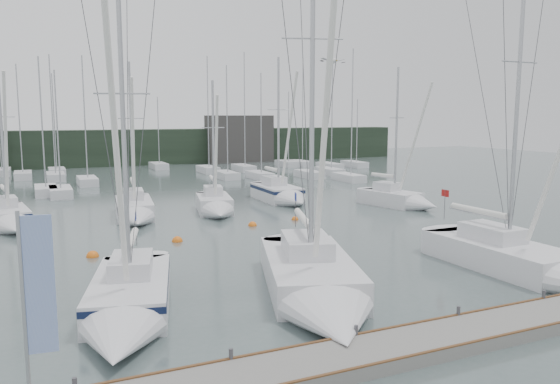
{
  "coord_description": "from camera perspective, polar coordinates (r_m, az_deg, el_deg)",
  "views": [
    {
      "loc": [
        -10.63,
        -17.41,
        6.98
      ],
      "look_at": [
        -0.4,
        5.0,
        3.52
      ],
      "focal_mm": 35.0,
      "sensor_mm": 36.0,
      "label": 1
    }
  ],
  "objects": [
    {
      "name": "far_treeline",
      "position": [
        80.25,
        -16.94,
        4.45
      ],
      "size": [
        90.0,
        4.0,
        5.0
      ],
      "primitive_type": "cube",
      "color": "black",
      "rests_on": "ground"
    },
    {
      "name": "sailboat_mid_c",
      "position": [
        39.06,
        -6.73,
        -1.54
      ],
      "size": [
        3.59,
        6.88,
        10.17
      ],
      "rotation": [
        0.0,
        0.0,
        -0.2
      ],
      "color": "silver",
      "rests_on": "ground"
    },
    {
      "name": "dock_banner",
      "position": [
        13.08,
        -24.29,
        -9.91
      ],
      "size": [
        0.7,
        0.13,
        4.6
      ],
      "rotation": [
        0.0,
        0.0,
        -0.1
      ],
      "color": "#A0A2A8",
      "rests_on": "dock"
    },
    {
      "name": "mast_forest",
      "position": [
        63.47,
        -11.18,
        1.97
      ],
      "size": [
        55.07,
        26.6,
        14.8
      ],
      "color": "silver",
      "rests_on": "ground"
    },
    {
      "name": "buoy_b",
      "position": [
        34.95,
        -2.89,
        -3.54
      ],
      "size": [
        0.55,
        0.55,
        0.55
      ],
      "primitive_type": "sphere",
      "color": "orange",
      "rests_on": "ground"
    },
    {
      "name": "sailboat_near_left",
      "position": [
        19.51,
        -15.71,
        -11.56
      ],
      "size": [
        4.8,
        9.45,
        13.07
      ],
      "rotation": [
        0.0,
        0.0,
        -0.25
      ],
      "color": "silver",
      "rests_on": "ground"
    },
    {
      "name": "sailboat_near_right",
      "position": [
        26.02,
        25.44,
        -7.07
      ],
      "size": [
        3.13,
        10.59,
        15.72
      ],
      "rotation": [
        0.0,
        0.0,
        0.01
      ],
      "color": "silver",
      "rests_on": "ground"
    },
    {
      "name": "buoy_a",
      "position": [
        31.12,
        -10.69,
        -5.11
      ],
      "size": [
        0.6,
        0.6,
        0.6
      ],
      "primitive_type": "sphere",
      "color": "orange",
      "rests_on": "ground"
    },
    {
      "name": "seagull",
      "position": [
        22.38,
        5.53,
        13.49
      ],
      "size": [
        1.12,
        0.52,
        0.22
      ],
      "rotation": [
        0.0,
        0.0,
        0.18
      ],
      "color": "silver",
      "rests_on": "ground"
    },
    {
      "name": "sailboat_mid_e",
      "position": [
        42.8,
        12.81,
        -0.86
      ],
      "size": [
        3.83,
        6.94,
        11.35
      ],
      "rotation": [
        0.0,
        0.0,
        0.24
      ],
      "color": "silver",
      "rests_on": "ground"
    },
    {
      "name": "sailboat_near_center",
      "position": [
        20.42,
        4.08,
        -10.28
      ],
      "size": [
        6.6,
        11.34,
        16.81
      ],
      "rotation": [
        0.0,
        0.0,
        -0.32
      ],
      "color": "silver",
      "rests_on": "ground"
    },
    {
      "name": "buoy_c",
      "position": [
        28.92,
        -18.99,
        -6.42
      ],
      "size": [
        0.62,
        0.62,
        0.62
      ],
      "primitive_type": "sphere",
      "color": "orange",
      "rests_on": "ground"
    },
    {
      "name": "buoy_d",
      "position": [
        36.88,
        1.58,
        -2.92
      ],
      "size": [
        0.48,
        0.48,
        0.48
      ],
      "primitive_type": "sphere",
      "color": "orange",
      "rests_on": "ground"
    },
    {
      "name": "sailboat_mid_d",
      "position": [
        44.0,
        0.34,
        -0.32
      ],
      "size": [
        2.87,
        7.78,
        12.48
      ],
      "rotation": [
        0.0,
        0.0,
        -0.02
      ],
      "color": "silver",
      "rests_on": "ground"
    },
    {
      "name": "sailboat_mid_b",
      "position": [
        37.91,
        -14.91,
        -2.05
      ],
      "size": [
        3.42,
        8.3,
        11.32
      ],
      "rotation": [
        0.0,
        0.0,
        -0.13
      ],
      "color": "silver",
      "rests_on": "ground"
    },
    {
      "name": "far_building_right",
      "position": [
        82.61,
        -4.26,
        5.56
      ],
      "size": [
        10.0,
        3.0,
        7.0
      ],
      "primitive_type": "cube",
      "color": "#393735",
      "rests_on": "ground"
    },
    {
      "name": "ground",
      "position": [
        21.57,
        6.62,
        -10.95
      ],
      "size": [
        160.0,
        160.0,
        0.0
      ],
      "primitive_type": "plane",
      "color": "#4D5E5D",
      "rests_on": "ground"
    },
    {
      "name": "sailboat_mid_a",
      "position": [
        37.92,
        -26.43,
        -2.58
      ],
      "size": [
        3.28,
        7.23,
        11.51
      ],
      "rotation": [
        0.0,
        0.0,
        0.14
      ],
      "color": "silver",
      "rests_on": "ground"
    },
    {
      "name": "dock",
      "position": [
        17.7,
        15.31,
        -14.84
      ],
      "size": [
        24.0,
        2.0,
        0.4
      ],
      "primitive_type": "cube",
      "color": "slate",
      "rests_on": "ground"
    }
  ]
}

